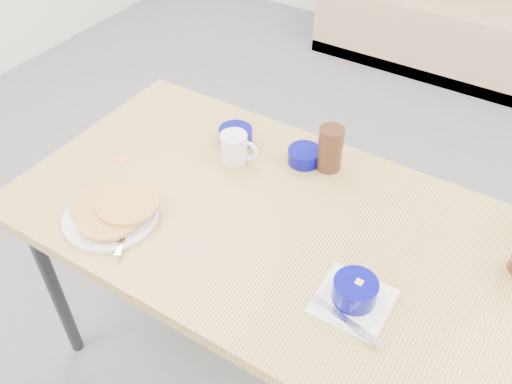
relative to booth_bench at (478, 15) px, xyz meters
The scene contains 9 objects.
booth_bench is the anchor object (origin of this frame).
dining_table 2.56m from the booth_bench, 90.00° to the right, with size 1.40×0.80×0.76m.
pancake_plate 2.82m from the booth_bench, 97.15° to the right, with size 0.26×0.26×0.05m.
coffee_mug 2.43m from the booth_bench, 94.80° to the right, with size 0.12×0.08×0.09m.
grits_setting 2.73m from the booth_bench, 83.06° to the right, with size 0.19×0.18×0.07m.
creamer_bowl 2.36m from the booth_bench, 96.20° to the right, with size 0.11×0.11×0.05m.
butter_bowl 2.32m from the booth_bench, 90.46° to the right, with size 0.10×0.10×0.05m.
amber_tumbler 2.31m from the booth_bench, 88.59° to the right, with size 0.07×0.07×0.14m, color #3B2112.
sugar_wrapper 2.65m from the booth_bench, 101.01° to the right, with size 0.04×0.03×0.00m, color #F07950.
Camera 1 is at (0.54, -0.65, 1.81)m, focal length 38.00 mm.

